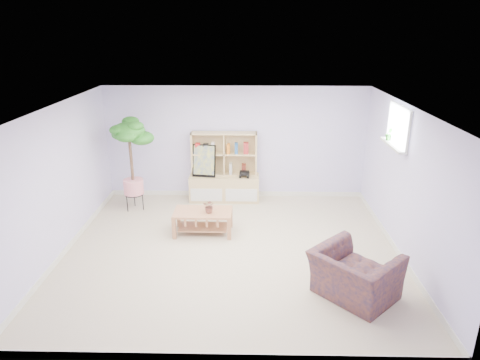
{
  "coord_description": "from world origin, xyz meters",
  "views": [
    {
      "loc": [
        0.28,
        -6.31,
        3.53
      ],
      "look_at": [
        0.13,
        0.44,
        1.1
      ],
      "focal_mm": 32.0,
      "sensor_mm": 36.0,
      "label": 1
    }
  ],
  "objects_px": {
    "floor_tree": "(132,165)",
    "armchair": "(355,272)",
    "coffee_table": "(203,222)",
    "storage_unit": "(224,167)"
  },
  "relations": [
    {
      "from": "storage_unit",
      "to": "armchair",
      "type": "bearing_deg",
      "value": -60.43
    },
    {
      "from": "floor_tree",
      "to": "armchair",
      "type": "height_order",
      "value": "floor_tree"
    },
    {
      "from": "coffee_table",
      "to": "floor_tree",
      "type": "bearing_deg",
      "value": 146.2
    },
    {
      "from": "storage_unit",
      "to": "coffee_table",
      "type": "distance_m",
      "value": 1.69
    },
    {
      "from": "coffee_table",
      "to": "storage_unit",
      "type": "bearing_deg",
      "value": 79.94
    },
    {
      "from": "storage_unit",
      "to": "floor_tree",
      "type": "relative_size",
      "value": 0.78
    },
    {
      "from": "coffee_table",
      "to": "armchair",
      "type": "distance_m",
      "value": 2.97
    },
    {
      "from": "floor_tree",
      "to": "armchair",
      "type": "relative_size",
      "value": 1.8
    },
    {
      "from": "storage_unit",
      "to": "armchair",
      "type": "distance_m",
      "value": 4.01
    },
    {
      "from": "coffee_table",
      "to": "floor_tree",
      "type": "height_order",
      "value": "floor_tree"
    }
  ]
}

